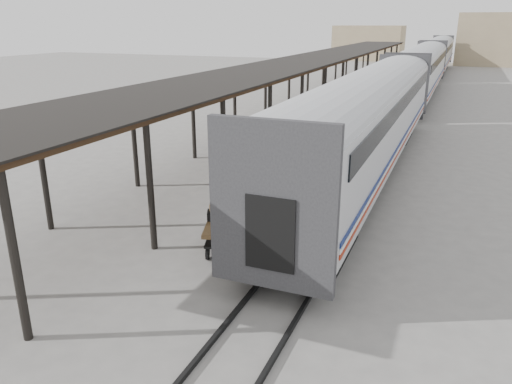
{
  "coord_description": "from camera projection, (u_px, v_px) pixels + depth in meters",
  "views": [
    {
      "loc": [
        6.84,
        -13.77,
        6.62
      ],
      "look_at": [
        1.39,
        -0.44,
        1.7
      ],
      "focal_mm": 35.0,
      "sensor_mm": 36.0,
      "label": 1
    }
  ],
  "objects": [
    {
      "name": "ground",
      "position": [
        222.0,
        231.0,
        16.65
      ],
      "size": [
        160.0,
        160.0,
        0.0
      ],
      "primitive_type": "plane",
      "color": "slate",
      "rests_on": "ground"
    },
    {
      "name": "porter",
      "position": [
        225.0,
        198.0,
        14.3
      ],
      "size": [
        0.65,
        0.82,
        1.95
      ],
      "primitive_type": "imported",
      "rotation": [
        0.0,
        0.0,
        1.27
      ],
      "color": "navy",
      "rests_on": "baggage_cart"
    },
    {
      "name": "building_left",
      "position": [
        369.0,
        43.0,
        91.08
      ],
      "size": [
        12.0,
        8.0,
        6.0
      ],
      "primitive_type": "cube",
      "color": "tan",
      "rests_on": "ground"
    },
    {
      "name": "canopy",
      "position": [
        320.0,
        58.0,
        37.59
      ],
      "size": [
        4.9,
        64.3,
        4.15
      ],
      "color": "#422B19",
      "rests_on": "ground"
    },
    {
      "name": "baggage_cart",
      "position": [
        228.0,
        227.0,
        15.34
      ],
      "size": [
        1.95,
        2.67,
        0.86
      ],
      "rotation": [
        0.0,
        0.0,
        0.32
      ],
      "color": "brown",
      "rests_on": "ground"
    },
    {
      "name": "train",
      "position": [
        420.0,
        69.0,
        44.23
      ],
      "size": [
        3.45,
        76.01,
        4.01
      ],
      "color": "silver",
      "rests_on": "ground"
    },
    {
      "name": "luggage_tug",
      "position": [
        288.0,
        126.0,
        29.96
      ],
      "size": [
        1.16,
        1.75,
        1.47
      ],
      "rotation": [
        0.0,
        0.0,
        0.09
      ],
      "color": "maroon",
      "rests_on": "ground"
    },
    {
      "name": "suitcase_stack",
      "position": [
        226.0,
        210.0,
        15.53
      ],
      "size": [
        1.36,
        1.37,
        0.59
      ],
      "rotation": [
        0.0,
        0.0,
        0.32
      ],
      "color": "#3A3A3D",
      "rests_on": "baggage_cart"
    },
    {
      "name": "pedestrian",
      "position": [
        260.0,
        127.0,
        29.02
      ],
      "size": [
        1.0,
        0.5,
        1.63
      ],
      "primitive_type": "imported",
      "rotation": [
        0.0,
        0.0,
        3.25
      ],
      "color": "black",
      "rests_on": "ground"
    },
    {
      "name": "rails",
      "position": [
        418.0,
        98.0,
        45.26
      ],
      "size": [
        1.54,
        150.0,
        0.12
      ],
      "color": "black",
      "rests_on": "ground"
    }
  ]
}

